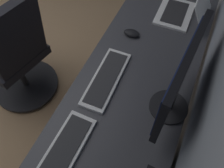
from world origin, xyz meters
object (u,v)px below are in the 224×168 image
(keyboard_spare, at_px, (106,78))
(mouse_main, at_px, (132,33))
(monitor_primary, at_px, (179,80))
(office_chair, at_px, (17,59))
(keyboard_main, at_px, (62,154))
(laptop_leftmost, at_px, (186,11))

(keyboard_spare, height_order, mouse_main, mouse_main)
(monitor_primary, height_order, keyboard_spare, monitor_primary)
(monitor_primary, relative_size, office_chair, 0.54)
(keyboard_main, height_order, office_chair, office_chair)
(laptop_leftmost, xyz_separation_m, keyboard_spare, (0.69, -0.27, -0.04))
(monitor_primary, xyz_separation_m, office_chair, (-0.11, -1.14, -0.52))
(monitor_primary, xyz_separation_m, keyboard_spare, (-0.03, -0.36, -0.24))
(laptop_leftmost, xyz_separation_m, office_chair, (0.61, -1.04, -0.32))
(keyboard_main, relative_size, office_chair, 0.44)
(mouse_main, bearing_deg, keyboard_spare, -0.86)
(keyboard_spare, bearing_deg, laptop_leftmost, 158.59)
(monitor_primary, height_order, office_chair, monitor_primary)
(laptop_leftmost, bearing_deg, keyboard_main, -13.69)
(monitor_primary, distance_m, mouse_main, 0.60)
(monitor_primary, relative_size, keyboard_main, 1.23)
(keyboard_main, xyz_separation_m, office_chair, (-0.54, -0.76, -0.28))
(monitor_primary, xyz_separation_m, keyboard_main, (0.43, -0.38, -0.24))
(laptop_leftmost, relative_size, keyboard_main, 0.79)
(keyboard_spare, bearing_deg, mouse_main, 179.14)
(keyboard_spare, xyz_separation_m, mouse_main, (-0.38, 0.01, 0.01))
(monitor_primary, distance_m, keyboard_main, 0.62)
(laptop_leftmost, xyz_separation_m, keyboard_main, (1.15, -0.28, -0.04))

